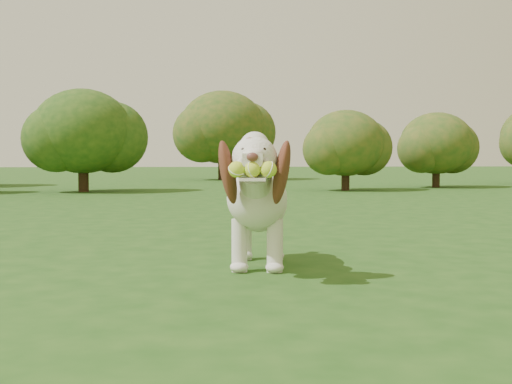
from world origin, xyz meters
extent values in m
plane|color=#1C4513|center=(0.00, 0.00, 0.00)|extent=(80.00, 80.00, 0.00)
ellipsoid|color=silver|center=(-0.40, 0.28, 0.33)|extent=(0.39, 0.62, 0.30)
ellipsoid|color=silver|center=(-0.44, 0.06, 0.37)|extent=(0.34, 0.34, 0.30)
ellipsoid|color=silver|center=(-0.37, 0.48, 0.32)|extent=(0.31, 0.31, 0.27)
cylinder|color=silver|center=(-0.46, -0.05, 0.44)|extent=(0.19, 0.26, 0.23)
sphere|color=silver|center=(-0.48, -0.16, 0.56)|extent=(0.24, 0.24, 0.21)
sphere|color=silver|center=(-0.48, -0.14, 0.61)|extent=(0.16, 0.16, 0.14)
cube|color=silver|center=(-0.50, -0.27, 0.55)|extent=(0.11, 0.14, 0.06)
ellipsoid|color=#592D28|center=(-0.51, -0.34, 0.57)|extent=(0.05, 0.04, 0.04)
cube|color=silver|center=(-0.50, -0.29, 0.47)|extent=(0.13, 0.15, 0.01)
ellipsoid|color=brown|center=(-0.60, -0.13, 0.50)|extent=(0.14, 0.20, 0.32)
ellipsoid|color=brown|center=(-0.36, -0.17, 0.50)|extent=(0.14, 0.21, 0.32)
cylinder|color=silver|center=(-0.35, 0.60, 0.36)|extent=(0.08, 0.15, 0.11)
cylinder|color=silver|center=(-0.52, 0.10, 0.13)|extent=(0.09, 0.09, 0.26)
cylinder|color=silver|center=(-0.35, 0.07, 0.13)|extent=(0.09, 0.09, 0.26)
cylinder|color=silver|center=(-0.46, 0.47, 0.13)|extent=(0.09, 0.09, 0.26)
cylinder|color=silver|center=(-0.29, 0.44, 0.13)|extent=(0.09, 0.09, 0.26)
sphere|color=#ADD73C|center=(-0.58, -0.31, 0.51)|extent=(0.08, 0.08, 0.07)
sphere|color=#ADD73C|center=(-0.51, -0.32, 0.51)|extent=(0.08, 0.08, 0.07)
sphere|color=#ADD73C|center=(-0.44, -0.33, 0.51)|extent=(0.08, 0.08, 0.07)
cylinder|color=#382314|center=(2.11, 7.89, 0.23)|extent=(0.14, 0.14, 0.45)
ellipsoid|color=#1F4415|center=(2.11, 7.89, 0.83)|extent=(1.36, 1.36, 1.15)
cylinder|color=#382314|center=(-2.38, 7.98, 0.28)|extent=(0.17, 0.17, 0.55)
ellipsoid|color=#1F4415|center=(-2.38, 7.98, 1.02)|extent=(1.66, 1.66, 1.41)
cylinder|color=#382314|center=(0.38, 13.84, 0.38)|extent=(0.23, 0.23, 0.75)
ellipsoid|color=#1F4415|center=(0.38, 13.84, 1.38)|extent=(2.25, 2.25, 1.92)
cylinder|color=#382314|center=(4.16, 8.83, 0.23)|extent=(0.15, 0.15, 0.47)
ellipsoid|color=#1F4415|center=(4.16, 8.83, 0.85)|extent=(1.40, 1.40, 1.19)
camera|label=1|loc=(-0.83, -3.04, 0.56)|focal=45.00mm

